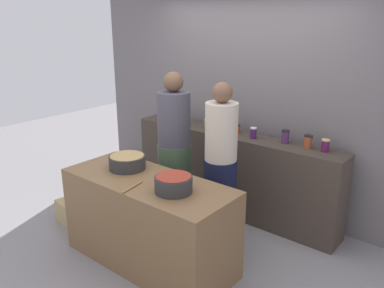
# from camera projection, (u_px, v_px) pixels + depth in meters

# --- Properties ---
(ground) EXTENTS (12.00, 12.00, 0.00)m
(ground) POSITION_uv_depth(u_px,v_px,m) (171.00, 248.00, 4.14)
(ground) COLOR gray
(storefront_wall) EXTENTS (4.80, 0.12, 3.00)m
(storefront_wall) POSITION_uv_depth(u_px,v_px,m) (250.00, 86.00, 4.75)
(storefront_wall) COLOR slate
(storefront_wall) RESTS_ON ground
(display_shelf) EXTENTS (2.70, 0.36, 0.99)m
(display_shelf) POSITION_uv_depth(u_px,v_px,m) (231.00, 173.00, 4.80)
(display_shelf) COLOR #40352D
(display_shelf) RESTS_ON ground
(prep_table) EXTENTS (1.70, 0.70, 0.87)m
(prep_table) POSITION_uv_depth(u_px,v_px,m) (149.00, 222.00, 3.79)
(prep_table) COLOR brown
(prep_table) RESTS_ON ground
(preserve_jar_0) EXTENTS (0.07, 0.07, 0.12)m
(preserve_jar_0) POSITION_uv_depth(u_px,v_px,m) (187.00, 120.00, 5.03)
(preserve_jar_0) COLOR #B1300F
(preserve_jar_0) RESTS_ON display_shelf
(preserve_jar_1) EXTENTS (0.08, 0.08, 0.11)m
(preserve_jar_1) POSITION_uv_depth(u_px,v_px,m) (207.00, 124.00, 4.84)
(preserve_jar_1) COLOR olive
(preserve_jar_1) RESTS_ON display_shelf
(preserve_jar_2) EXTENTS (0.08, 0.08, 0.12)m
(preserve_jar_2) POSITION_uv_depth(u_px,v_px,m) (221.00, 126.00, 4.73)
(preserve_jar_2) COLOR #375535
(preserve_jar_2) RESTS_ON display_shelf
(preserve_jar_3) EXTENTS (0.08, 0.08, 0.10)m
(preserve_jar_3) POSITION_uv_depth(u_px,v_px,m) (237.00, 129.00, 4.67)
(preserve_jar_3) COLOR #B73A18
(preserve_jar_3) RESTS_ON display_shelf
(preserve_jar_4) EXTENTS (0.07, 0.07, 0.13)m
(preserve_jar_4) POSITION_uv_depth(u_px,v_px,m) (253.00, 133.00, 4.45)
(preserve_jar_4) COLOR #471B59
(preserve_jar_4) RESTS_ON display_shelf
(preserve_jar_5) EXTENTS (0.09, 0.09, 0.14)m
(preserve_jar_5) POSITION_uv_depth(u_px,v_px,m) (285.00, 137.00, 4.29)
(preserve_jar_5) COLOR #4C2C58
(preserve_jar_5) RESTS_ON display_shelf
(preserve_jar_6) EXTENTS (0.09, 0.09, 0.14)m
(preserve_jar_6) POSITION_uv_depth(u_px,v_px,m) (308.00, 142.00, 4.13)
(preserve_jar_6) COLOR #964427
(preserve_jar_6) RESTS_ON display_shelf
(preserve_jar_7) EXTENTS (0.08, 0.08, 0.13)m
(preserve_jar_7) POSITION_uv_depth(u_px,v_px,m) (325.00, 145.00, 4.02)
(preserve_jar_7) COLOR #531847
(preserve_jar_7) RESTS_ON display_shelf
(cooking_pot_left) EXTENTS (0.36, 0.36, 0.14)m
(cooking_pot_left) POSITION_uv_depth(u_px,v_px,m) (127.00, 162.00, 3.91)
(cooking_pot_left) COLOR #2D2D2D
(cooking_pot_left) RESTS_ON prep_table
(cooking_pot_center) EXTENTS (0.33, 0.33, 0.15)m
(cooking_pot_center) POSITION_uv_depth(u_px,v_px,m) (174.00, 184.00, 3.39)
(cooking_pot_center) COLOR #2D2D2D
(cooking_pot_center) RESTS_ON prep_table
(wooden_spoon) EXTENTS (0.07, 0.28, 0.02)m
(wooden_spoon) POSITION_uv_depth(u_px,v_px,m) (132.00, 187.00, 3.48)
(wooden_spoon) COLOR #9E703D
(wooden_spoon) RESTS_ON prep_table
(cook_with_tongs) EXTENTS (0.37, 0.37, 1.75)m
(cook_with_tongs) POSITION_uv_depth(u_px,v_px,m) (174.00, 158.00, 4.42)
(cook_with_tongs) COLOR #405B3F
(cook_with_tongs) RESTS_ON ground
(cook_in_cap) EXTENTS (0.33, 0.33, 1.71)m
(cook_in_cap) POSITION_uv_depth(u_px,v_px,m) (220.00, 174.00, 4.01)
(cook_in_cap) COLOR black
(cook_in_cap) RESTS_ON ground
(bread_crate) EXTENTS (0.48, 0.40, 0.26)m
(bread_crate) POSITION_uv_depth(u_px,v_px,m) (78.00, 212.00, 4.62)
(bread_crate) COLOR tan
(bread_crate) RESTS_ON ground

